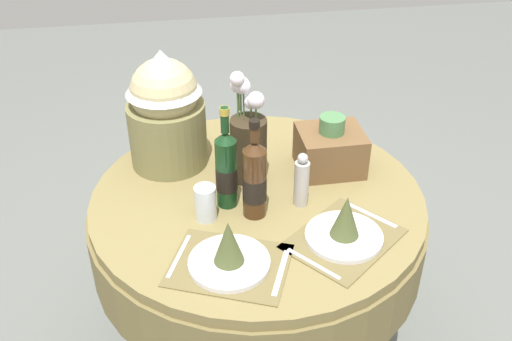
{
  "coord_description": "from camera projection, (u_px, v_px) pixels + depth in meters",
  "views": [
    {
      "loc": [
        -0.28,
        -1.6,
        1.92
      ],
      "look_at": [
        0.0,
        0.03,
        0.82
      ],
      "focal_mm": 41.1,
      "sensor_mm": 36.0,
      "label": 1
    }
  ],
  "objects": [
    {
      "name": "flower_vase",
      "position": [
        248.0,
        137.0,
        2.01
      ],
      "size": [
        0.13,
        0.17,
        0.4
      ],
      "color": "#332819",
      "rests_on": "dining_table"
    },
    {
      "name": "ground",
      "position": [
        257.0,
        341.0,
        2.41
      ],
      "size": [
        8.0,
        8.0,
        0.0
      ],
      "primitive_type": "plane",
      "color": "slate"
    },
    {
      "name": "dining_table",
      "position": [
        257.0,
        228.0,
        2.08
      ],
      "size": [
        1.16,
        1.16,
        0.74
      ],
      "color": "olive",
      "rests_on": "ground"
    },
    {
      "name": "woven_basket_side_right",
      "position": [
        330.0,
        149.0,
        2.09
      ],
      "size": [
        0.23,
        0.2,
        0.21
      ],
      "color": "brown",
      "rests_on": "dining_table"
    },
    {
      "name": "tumbler_near_right",
      "position": [
        205.0,
        203.0,
        1.86
      ],
      "size": [
        0.07,
        0.07,
        0.12
      ],
      "primitive_type": "cylinder",
      "color": "silver",
      "rests_on": "dining_table"
    },
    {
      "name": "place_setting_left",
      "position": [
        229.0,
        253.0,
        1.68
      ],
      "size": [
        0.41,
        0.37,
        0.16
      ],
      "color": "brown",
      "rests_on": "dining_table"
    },
    {
      "name": "wine_bottle_centre",
      "position": [
        255.0,
        179.0,
        1.84
      ],
      "size": [
        0.08,
        0.08,
        0.35
      ],
      "color": "#422814",
      "rests_on": "dining_table"
    },
    {
      "name": "pepper_mill",
      "position": [
        302.0,
        181.0,
        1.91
      ],
      "size": [
        0.05,
        0.05,
        0.2
      ],
      "color": "#B7B2AD",
      "rests_on": "dining_table"
    },
    {
      "name": "place_setting_right",
      "position": [
        345.0,
        227.0,
        1.78
      ],
      "size": [
        0.43,
        0.42,
        0.16
      ],
      "color": "brown",
      "rests_on": "dining_table"
    },
    {
      "name": "gift_tub_back_left",
      "position": [
        165.0,
        106.0,
        2.05
      ],
      "size": [
        0.28,
        0.28,
        0.44
      ],
      "color": "olive",
      "rests_on": "dining_table"
    },
    {
      "name": "wine_bottle_left",
      "position": [
        226.0,
        169.0,
        1.88
      ],
      "size": [
        0.07,
        0.07,
        0.36
      ],
      "color": "#143819",
      "rests_on": "dining_table"
    }
  ]
}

